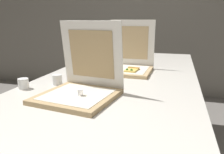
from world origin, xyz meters
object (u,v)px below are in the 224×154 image
Objects in this scene: cup_white_near_left at (23,84)px; cup_white_mid at (83,69)px; pizza_box_front at (81,86)px; pizza_box_middle at (128,64)px; cup_white_near_center at (57,80)px; table at (117,86)px.

cup_white_mid is at bearing 70.16° from cup_white_near_left.
pizza_box_middle reaches higher than pizza_box_front.
pizza_box_middle reaches higher than cup_white_mid.
cup_white_near_center and cup_white_mid have the same top height.
pizza_box_front is 6.84× the size of cup_white_mid.
cup_white_near_center is (-0.30, -0.21, 0.07)m from table.
cup_white_near_left is (-0.45, -0.58, -0.02)m from pizza_box_middle.
pizza_box_middle is 6.39× the size of cup_white_near_center.
pizza_box_middle is at bearing 88.77° from pizza_box_front.
cup_white_mid is (0.16, 0.44, 0.00)m from cup_white_near_left.
cup_white_mid is (-0.29, -0.14, -0.02)m from pizza_box_middle.
cup_white_near_center is 1.00× the size of cup_white_mid.
pizza_box_front is 6.84× the size of cup_white_near_left.
cup_white_mid is (-0.19, 0.47, -0.02)m from pizza_box_front.
table is 6.71× the size of pizza_box_middle.
cup_white_near_center is at bearing -124.44° from pizza_box_middle.
pizza_box_middle is 0.33m from cup_white_mid.
cup_white_near_center and cup_white_near_left have the same top height.
pizza_box_front reaches higher than cup_white_near_left.
cup_white_near_center is (-0.22, 0.16, -0.02)m from pizza_box_front.
pizza_box_front is at bearing -36.68° from cup_white_near_center.
pizza_box_middle is 6.39× the size of cup_white_mid.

